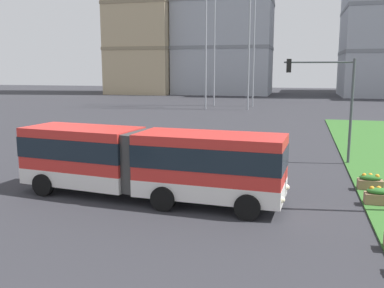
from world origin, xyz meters
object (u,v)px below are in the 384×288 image
at_px(car_maroon_sedan, 123,141).
at_px(traffic_light_far_right, 329,92).
at_px(articulated_bus, 147,162).
at_px(flower_planter_5, 370,182).
at_px(apartment_tower_westcentre, 224,4).
at_px(flower_planter_4, 379,196).

relative_size(car_maroon_sedan, traffic_light_far_right, 0.74).
relative_size(articulated_bus, flower_planter_5, 10.93).
height_order(flower_planter_5, apartment_tower_westcentre, apartment_tower_westcentre).
height_order(articulated_bus, traffic_light_far_right, traffic_light_far_right).
distance_m(articulated_bus, flower_planter_4, 9.79).
xyz_separation_m(articulated_bus, traffic_light_far_right, (7.91, 9.54, 2.60)).
height_order(flower_planter_4, flower_planter_5, same).
bearing_deg(traffic_light_far_right, car_maroon_sedan, 179.75).
bearing_deg(articulated_bus, flower_planter_5, 21.35).
xyz_separation_m(flower_planter_4, traffic_light_far_right, (-1.70, 8.10, 3.83)).
bearing_deg(flower_planter_4, traffic_light_far_right, 101.83).
bearing_deg(traffic_light_far_right, flower_planter_5, -73.66).
distance_m(flower_planter_4, traffic_light_far_right, 9.12).
distance_m(articulated_bus, flower_planter_5, 10.38).
bearing_deg(car_maroon_sedan, articulated_bus, -60.88).
relative_size(flower_planter_5, traffic_light_far_right, 0.18).
distance_m(articulated_bus, apartment_tower_westcentre, 83.07).
bearing_deg(apartment_tower_westcentre, articulated_bus, -82.10).
relative_size(car_maroon_sedan, flower_planter_4, 4.18).
height_order(flower_planter_5, traffic_light_far_right, traffic_light_far_right).
bearing_deg(apartment_tower_westcentre, flower_planter_5, -74.83).
relative_size(articulated_bus, car_maroon_sedan, 2.61).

